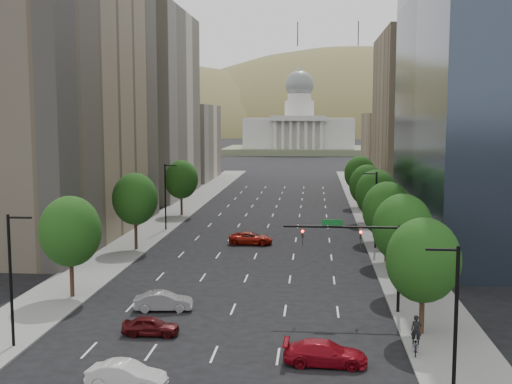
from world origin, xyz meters
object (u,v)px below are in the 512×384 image
(traffic_signal, at_px, (367,248))
(car_maroon, at_px, (151,326))
(car_white, at_px, (126,375))
(cyclist, at_px, (416,341))
(car_red_near, at_px, (325,353))
(car_red_far, at_px, (251,238))
(car_silver, at_px, (164,301))
(capitol, at_px, (299,133))

(traffic_signal, distance_m, car_maroon, 17.50)
(car_white, relative_size, cyclist, 1.80)
(cyclist, bearing_deg, car_red_near, -151.60)
(car_red_far, bearing_deg, car_silver, 171.74)
(car_red_near, relative_size, car_silver, 1.13)
(capitol, relative_size, car_maroon, 14.94)
(car_maroon, relative_size, car_red_far, 0.76)
(car_red_far, bearing_deg, car_red_near, -166.98)
(traffic_signal, height_order, car_red_far, traffic_signal)
(car_red_near, relative_size, car_red_far, 0.99)
(traffic_signal, height_order, car_silver, traffic_signal)
(car_white, distance_m, car_maroon, 9.00)
(car_silver, bearing_deg, traffic_signal, -94.76)
(capitol, relative_size, car_silver, 13.02)
(car_maroon, height_order, cyclist, cyclist)
(traffic_signal, relative_size, car_maroon, 2.27)
(capitol, distance_m, car_silver, 220.74)
(car_maroon, bearing_deg, capitol, -1.75)
(car_white, bearing_deg, car_maroon, 12.93)
(traffic_signal, xyz_separation_m, car_red_near, (-3.37, -11.15, -4.41))
(capitol, height_order, car_white, capitol)
(traffic_signal, relative_size, car_red_far, 1.72)
(car_white, bearing_deg, car_red_far, 3.41)
(car_silver, xyz_separation_m, car_red_far, (4.30, 27.51, -0.02))
(capitol, relative_size, car_red_near, 11.48)
(car_white, xyz_separation_m, car_red_far, (2.98, 42.34, -0.01))
(traffic_signal, distance_m, capitol, 219.99)
(capitol, xyz_separation_m, car_white, (-4.14, -235.37, -7.83))
(capitol, height_order, car_red_far, capitol)
(car_red_near, bearing_deg, car_white, 113.99)
(car_silver, distance_m, cyclist, 20.23)
(traffic_signal, height_order, cyclist, traffic_signal)
(capitol, bearing_deg, traffic_signal, -87.26)
(car_red_far, relative_size, cyclist, 2.10)
(car_silver, xyz_separation_m, cyclist, (18.46, -8.27, 0.24))
(capitol, height_order, car_silver, capitol)
(capitol, xyz_separation_m, car_silver, (-5.46, -220.54, -7.82))
(car_red_near, height_order, car_maroon, car_red_near)
(traffic_signal, xyz_separation_m, capitol, (-10.53, 219.71, 3.40))
(capitol, bearing_deg, car_white, -91.01)
(car_red_near, distance_m, car_red_far, 38.73)
(car_red_near, bearing_deg, traffic_signal, -14.60)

